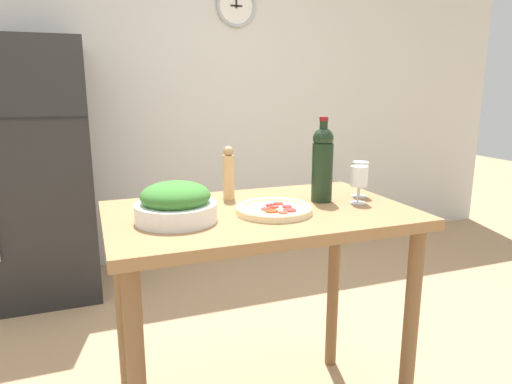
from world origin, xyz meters
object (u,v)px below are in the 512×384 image
Objects in this scene: wine_bottle at (322,163)px; pepper_mill at (229,174)px; homemade_pizza at (274,209)px; salad_bowl at (176,204)px; wine_glass_near at (359,179)px; wine_glass_far at (360,173)px; refrigerator at (39,172)px.

pepper_mill is at bearing 154.91° from wine_bottle.
pepper_mill is 0.29m from homemade_pizza.
pepper_mill is 0.78× the size of salad_bowl.
wine_glass_near is 0.11m from wine_glass_far.
pepper_mill is (-0.46, 0.24, 0.01)m from wine_glass_near.
salad_bowl is (-0.71, 0.00, -0.04)m from wine_glass_near.
wine_bottle is at bearing 7.59° from salad_bowl.
salad_bowl reaches higher than homemade_pizza.
pepper_mill is 0.35m from salad_bowl.
wine_bottle reaches higher than pepper_mill.
wine_glass_near is at bearing -125.19° from wine_glass_far.
refrigerator is 1.85m from salad_bowl.
wine_glass_far is 0.53× the size of homemade_pizza.
pepper_mill reaches higher than homemade_pizza.
refrigerator reaches higher than homemade_pizza.
refrigerator is 2.01m from homemade_pizza.
salad_bowl is (-0.26, -0.24, -0.04)m from pepper_mill.
wine_glass_near is 0.72m from salad_bowl.
salad_bowl is 1.00× the size of homemade_pizza.
salad_bowl is at bearing -137.52° from pepper_mill.
wine_glass_near is at bearing -53.73° from refrigerator.
refrigerator reaches higher than pepper_mill.
homemade_pizza is (-0.25, -0.10, -0.14)m from wine_bottle.
wine_glass_near is at bearing -27.61° from pepper_mill.
salad_bowl is at bearing -172.41° from wine_bottle.
wine_glass_far reaches higher than homemade_pizza.
pepper_mill is (-0.34, 0.16, -0.05)m from wine_bottle.
homemade_pizza is at bearing -70.62° from pepper_mill.
wine_glass_near is 0.53× the size of homemade_pizza.
wine_bottle is at bearing -25.09° from pepper_mill.
wine_glass_near is 0.68× the size of pepper_mill.
wine_glass_far is at bearing 6.80° from salad_bowl.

